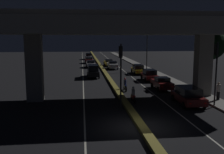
{
  "coord_description": "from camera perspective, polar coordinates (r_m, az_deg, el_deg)",
  "views": [
    {
      "loc": [
        -3.93,
        -17.04,
        6.1
      ],
      "look_at": [
        -0.18,
        15.68,
        1.16
      ],
      "focal_mm": 42.0,
      "sensor_mm": 36.0,
      "label": 1
    }
  ],
  "objects": [
    {
      "name": "car_taxi_yellow_sixth",
      "position": [
        57.61,
        -0.78,
        3.19
      ],
      "size": [
        1.93,
        4.29,
        1.43
      ],
      "rotation": [
        0.0,
        0.0,
        1.59
      ],
      "color": "gold",
      "rests_on": "ground_plane"
    },
    {
      "name": "pedestrian_on_sidewalk",
      "position": [
        27.31,
        22.14,
        -2.85
      ],
      "size": [
        0.36,
        0.36,
        1.73
      ],
      "color": "black",
      "rests_on": "sidewalk_right"
    },
    {
      "name": "roadside_tree_kerbside_near",
      "position": [
        34.0,
        20.59,
        6.64
      ],
      "size": [
        3.76,
        3.76,
        7.21
      ],
      "color": "#38281C",
      "rests_on": "ground_plane"
    },
    {
      "name": "car_dark_red_lead",
      "position": [
        25.18,
        16.26,
        -3.86
      ],
      "size": [
        2.16,
        4.52,
        1.63
      ],
      "rotation": [
        0.0,
        0.0,
        1.54
      ],
      "color": "#591414",
      "rests_on": "ground_plane"
    },
    {
      "name": "ground_plane",
      "position": [
        18.52,
        6.2,
        -10.76
      ],
      "size": [
        200.0,
        200.0,
        0.0
      ],
      "primitive_type": "plane",
      "color": "black"
    },
    {
      "name": "car_white_second_oncoming",
      "position": [
        54.74,
        -4.68,
        2.87
      ],
      "size": [
        1.98,
        4.24,
        1.42
      ],
      "rotation": [
        0.0,
        0.0,
        -1.54
      ],
      "color": "silver",
      "rests_on": "ground_plane"
    },
    {
      "name": "car_black_lead_oncoming",
      "position": [
        40.86,
        -4.13,
        1.38
      ],
      "size": [
        1.84,
        4.82,
        1.97
      ],
      "rotation": [
        0.0,
        0.0,
        -1.57
      ],
      "color": "black",
      "rests_on": "ground_plane"
    },
    {
      "name": "elevated_overpass",
      "position": [
        26.0,
        2.19,
        10.31
      ],
      "size": [
        23.85,
        10.08,
        8.76
      ],
      "color": "gray",
      "rests_on": "ground_plane"
    },
    {
      "name": "motorcycle_blue_filtering_mid",
      "position": [
        30.42,
        2.87,
        -1.82
      ],
      "size": [
        0.33,
        1.8,
        1.52
      ],
      "rotation": [
        0.0,
        0.0,
        1.6
      ],
      "color": "black",
      "rests_on": "ground_plane"
    },
    {
      "name": "traffic_light_right_of_median",
      "position": [
        24.69,
        21.72,
        2.8
      ],
      "size": [
        0.3,
        0.49,
        5.76
      ],
      "color": "black",
      "rests_on": "ground_plane"
    },
    {
      "name": "traffic_light_left_of_median",
      "position": [
        22.01,
        1.91,
        2.54
      ],
      "size": [
        0.3,
        0.49,
        5.61
      ],
      "color": "black",
      "rests_on": "ground_plane"
    },
    {
      "name": "motorcycle_red_filtering_near",
      "position": [
        25.15,
        4.64,
        -4.03
      ],
      "size": [
        0.33,
        1.81,
        1.52
      ],
      "rotation": [
        0.0,
        0.0,
        1.62
      ],
      "color": "black",
      "rests_on": "ground_plane"
    },
    {
      "name": "car_white_fourth_oncoming",
      "position": [
        75.53,
        -5.1,
        4.54
      ],
      "size": [
        1.97,
        4.54,
        1.76
      ],
      "rotation": [
        0.0,
        0.0,
        -1.58
      ],
      "color": "silver",
      "rests_on": "ground_plane"
    },
    {
      "name": "car_white_fifth",
      "position": [
        51.76,
        0.09,
        2.64
      ],
      "size": [
        1.93,
        4.28,
        1.55
      ],
      "rotation": [
        0.0,
        0.0,
        1.6
      ],
      "color": "silver",
      "rests_on": "ground_plane"
    },
    {
      "name": "car_dark_red_second",
      "position": [
        31.61,
        10.81,
        -1.35
      ],
      "size": [
        1.85,
        4.07,
        1.51
      ],
      "rotation": [
        0.0,
        0.0,
        1.57
      ],
      "color": "#591414",
      "rests_on": "ground_plane"
    },
    {
      "name": "lane_line_left_inner",
      "position": [
        52.39,
        -6.39,
        1.79
      ],
      "size": [
        0.12,
        126.0,
        0.0
      ],
      "primitive_type": "cube",
      "color": "beige",
      "rests_on": "ground_plane"
    },
    {
      "name": "street_lamp",
      "position": [
        50.74,
        7.15,
        6.8
      ],
      "size": [
        2.86,
        0.32,
        7.7
      ],
      "color": "#2D2D30",
      "rests_on": "ground_plane"
    },
    {
      "name": "lane_line_right_inner",
      "position": [
        52.96,
        1.92,
        1.91
      ],
      "size": [
        0.12,
        126.0,
        0.0
      ],
      "primitive_type": "cube",
      "color": "beige",
      "rests_on": "ground_plane"
    },
    {
      "name": "median_divider",
      "position": [
        52.52,
        -2.22,
        2.0
      ],
      "size": [
        0.62,
        126.0,
        0.28
      ],
      "primitive_type": "cube",
      "color": "olive",
      "rests_on": "ground_plane"
    },
    {
      "name": "sidewalk_right",
      "position": [
        47.15,
        8.99,
        1.08
      ],
      "size": [
        2.02,
        126.0,
        0.15
      ],
      "primitive_type": "cube",
      "color": "gray",
      "rests_on": "ground_plane"
    },
    {
      "name": "car_dark_red_third",
      "position": [
        38.04,
        8.17,
        0.5
      ],
      "size": [
        2.0,
        4.15,
        1.6
      ],
      "rotation": [
        0.0,
        0.0,
        1.55
      ],
      "color": "#591414",
      "rests_on": "ground_plane"
    },
    {
      "name": "car_taxi_yellow_fourth",
      "position": [
        45.04,
        5.68,
        1.76
      ],
      "size": [
        1.88,
        4.45,
        1.59
      ],
      "rotation": [
        0.0,
        0.0,
        1.56
      ],
      "color": "gold",
      "rests_on": "ground_plane"
    },
    {
      "name": "car_dark_red_third_oncoming",
      "position": [
        63.89,
        -5.06,
        3.69
      ],
      "size": [
        1.99,
        4.06,
        1.42
      ],
      "rotation": [
        0.0,
        0.0,
        -1.56
      ],
      "color": "#591414",
      "rests_on": "ground_plane"
    }
  ]
}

